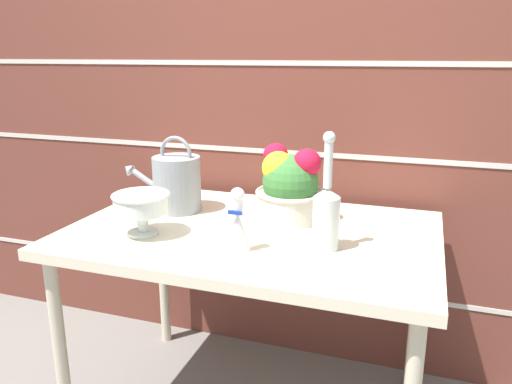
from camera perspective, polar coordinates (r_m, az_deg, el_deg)
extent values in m
cube|color=brown|center=(2.09, 4.10, 9.56)|extent=(3.60, 0.08, 2.20)
cube|color=beige|center=(2.26, 3.45, -10.08)|extent=(3.53, 0.00, 0.02)
cube|color=beige|center=(2.08, 3.71, 4.51)|extent=(3.53, 0.00, 0.02)
cube|color=beige|center=(2.04, 3.89, 14.49)|extent=(3.53, 0.00, 0.02)
cube|color=beige|center=(1.71, -0.44, -4.81)|extent=(1.23, 0.81, 0.04)
cylinder|color=beige|center=(1.86, -21.44, -16.86)|extent=(0.04, 0.04, 0.70)
cylinder|color=beige|center=(2.36, -10.57, -8.88)|extent=(0.04, 0.04, 0.70)
cylinder|color=beige|center=(2.09, 17.80, -12.68)|extent=(0.04, 0.04, 0.70)
cylinder|color=gray|center=(1.90, -9.01, 0.92)|extent=(0.18, 0.18, 0.21)
cylinder|color=gray|center=(1.96, -12.69, 1.54)|extent=(0.14, 0.02, 0.09)
cone|color=gray|center=(1.99, -14.41, 2.60)|extent=(0.05, 0.05, 0.06)
torus|color=gray|center=(1.87, -9.16, 4.42)|extent=(0.13, 0.01, 0.13)
cylinder|color=silver|center=(1.69, -12.77, -4.57)|extent=(0.10, 0.10, 0.01)
cylinder|color=silver|center=(1.68, -12.85, -3.35)|extent=(0.04, 0.04, 0.06)
sphere|color=silver|center=(1.68, -12.85, -3.24)|extent=(0.04, 0.04, 0.04)
cylinder|color=silver|center=(1.66, -12.97, -1.32)|extent=(0.18, 0.18, 0.06)
torus|color=silver|center=(1.65, -13.03, -0.33)|extent=(0.19, 0.19, 0.01)
cylinder|color=beige|center=(1.79, 3.91, -1.56)|extent=(0.24, 0.24, 0.10)
torus|color=beige|center=(1.78, 3.94, -0.01)|extent=(0.25, 0.25, 0.01)
sphere|color=#387033|center=(1.77, 3.96, 1.09)|extent=(0.20, 0.20, 0.20)
sphere|color=yellow|center=(1.76, 2.59, 2.79)|extent=(0.12, 0.12, 0.12)
sphere|color=red|center=(1.79, 2.25, 4.22)|extent=(0.09, 0.09, 0.09)
sphere|color=red|center=(1.73, 5.84, 3.34)|extent=(0.10, 0.10, 0.10)
cylinder|color=silver|center=(1.52, 7.99, -3.54)|extent=(0.08, 0.08, 0.16)
cone|color=silver|center=(1.49, 8.13, -0.05)|extent=(0.08, 0.08, 0.03)
cylinder|color=silver|center=(1.47, 8.25, 3.07)|extent=(0.03, 0.03, 0.14)
sphere|color=silver|center=(1.46, 8.38, 6.18)|extent=(0.04, 0.04, 0.04)
cone|color=white|center=(1.49, -2.09, -4.42)|extent=(0.08, 0.08, 0.13)
cylinder|color=white|center=(1.47, -2.13, -1.17)|extent=(0.04, 0.04, 0.05)
sphere|color=white|center=(1.46, -2.13, -0.32)|extent=(0.04, 0.04, 0.04)
cube|color=#193399|center=(1.46, -2.39, -2.37)|extent=(0.04, 0.01, 0.01)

